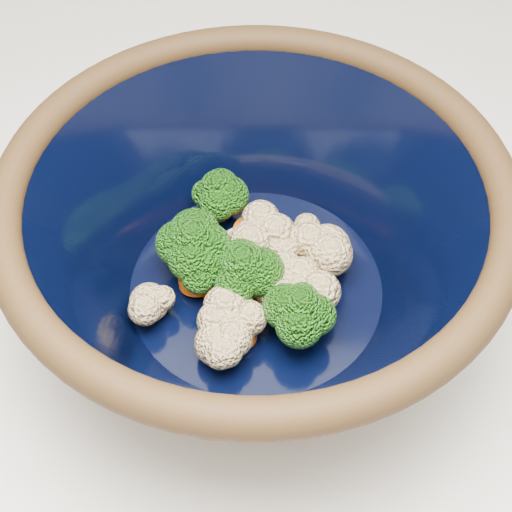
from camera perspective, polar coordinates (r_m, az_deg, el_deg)
name	(u,v)px	position (r m, az deg, el deg)	size (l,w,h in m)	color
mixing_bowl	(256,243)	(0.46, 0.00, 1.02)	(0.39, 0.39, 0.14)	black
vegetable_pile	(249,270)	(0.48, -0.54, -1.14)	(0.14, 0.15, 0.06)	#608442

